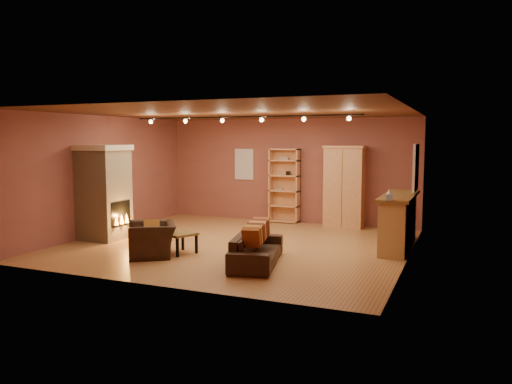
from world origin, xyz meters
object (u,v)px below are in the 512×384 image
at_px(fireplace, 104,192).
at_px(armchair, 152,234).
at_px(armoire, 344,187).
at_px(coffee_table, 180,236).
at_px(bar_counter, 398,221).
at_px(loveseat, 257,243).
at_px(bookcase, 285,185).

xyz_separation_m(fireplace, armchair, (1.95, -0.99, -0.62)).
distance_m(armoire, coffee_table, 4.84).
bearing_deg(bar_counter, fireplace, -165.78).
distance_m(fireplace, armchair, 2.27).
distance_m(loveseat, coffee_table, 1.73).
bearing_deg(bar_counter, coffee_table, -150.75).
bearing_deg(coffee_table, armchair, -135.04).
height_order(armoire, armchair, armoire).
bearing_deg(armchair, bookcase, 131.72).
bearing_deg(fireplace, bookcase, 51.40).
bearing_deg(coffee_table, fireplace, 165.49).
relative_size(armoire, bar_counter, 0.89).
relative_size(armoire, armchair, 1.76).
bearing_deg(bar_counter, armchair, -149.04).
bearing_deg(armchair, loveseat, 59.19).
bearing_deg(armchair, bar_counter, 85.07).
relative_size(bookcase, bar_counter, 0.86).
distance_m(bookcase, armchair, 4.89).
bearing_deg(fireplace, bar_counter, 14.22).
xyz_separation_m(armchair, coffee_table, (0.39, 0.39, -0.08)).
xyz_separation_m(fireplace, coffee_table, (2.34, -0.61, -0.71)).
height_order(fireplace, bar_counter, fireplace).
bearing_deg(fireplace, armchair, -27.06).
xyz_separation_m(fireplace, bookcase, (2.99, 3.74, -0.04)).
relative_size(fireplace, bookcase, 1.06).
bearing_deg(loveseat, armchair, 82.12).
height_order(bookcase, armchair, bookcase).
bearing_deg(bookcase, bar_counter, -33.61).
height_order(bar_counter, coffee_table, bar_counter).
distance_m(fireplace, coffee_table, 2.52).
relative_size(loveseat, coffee_table, 2.72).
xyz_separation_m(fireplace, armoire, (4.65, 3.59, -0.01)).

